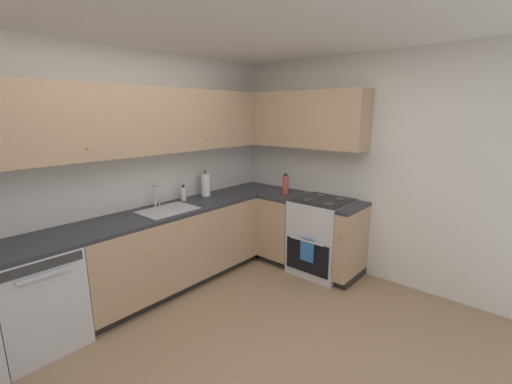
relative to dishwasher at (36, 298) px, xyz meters
The scene contains 17 objects.
ground_plane 1.75m from the dishwasher, 57.19° to the right, with size 4.13×3.45×0.02m, color #937556.
wall_back 1.28m from the dishwasher, 19.53° to the left, with size 4.23×0.05×2.50m, color silver.
wall_right 3.43m from the dishwasher, 25.35° to the right, with size 0.05×3.55×2.50m, color silver.
ceiling 2.70m from the dishwasher, 57.19° to the right, with size 4.23×3.55×0.05m, color white.
dishwasher is the anchor object (origin of this frame).
lower_cabinets_back 1.34m from the dishwasher, ahead, with size 2.08×0.62×0.85m.
countertop_back 1.41m from the dishwasher, ahead, with size 3.28×0.60×0.04m, color #2D2D33.
lower_cabinets_right 2.79m from the dishwasher, 15.68° to the right, with size 0.62×1.22×0.85m.
countertop_right 2.82m from the dishwasher, 15.70° to the right, with size 0.60×1.22×0.03m.
oven_range 2.90m from the dishwasher, 21.39° to the right, with size 0.68×0.62×1.03m.
upper_cabinets_back 1.82m from the dishwasher, ahead, with size 2.96×0.34×0.66m.
upper_cabinets_right 3.19m from the dishwasher, 11.54° to the right, with size 0.32×1.75×0.66m.
sink 1.34m from the dishwasher, ahead, with size 0.57×0.40×0.10m.
faucet 1.43m from the dishwasher, ahead, with size 0.07×0.16×0.26m.
soap_bottle 1.73m from the dishwasher, ahead, with size 0.06×0.06×0.18m.
paper_towel_roll 2.05m from the dishwasher, ahead, with size 0.11×0.11×0.33m.
oil_bottle 2.79m from the dishwasher, 10.94° to the right, with size 0.08×0.08×0.26m.
Camera 1 is at (-1.63, -1.54, 1.88)m, focal length 23.91 mm.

